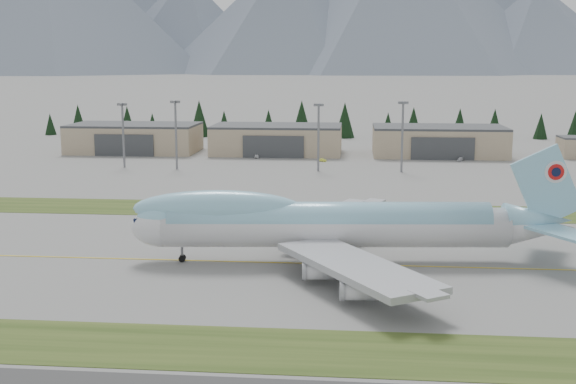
# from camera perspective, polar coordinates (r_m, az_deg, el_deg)

# --- Properties ---
(ground) EXTENTS (7000.00, 7000.00, 0.00)m
(ground) POSITION_cam_1_polar(r_m,az_deg,el_deg) (124.80, -1.34, -5.60)
(ground) COLOR slate
(ground) RESTS_ON ground
(grass_strip_near) EXTENTS (400.00, 14.00, 0.08)m
(grass_strip_near) POSITION_cam_1_polar(r_m,az_deg,el_deg) (89.19, -4.20, -12.24)
(grass_strip_near) COLOR #2C4117
(grass_strip_near) RESTS_ON ground
(grass_strip_far) EXTENTS (400.00, 18.00, 0.08)m
(grass_strip_far) POSITION_cam_1_polar(r_m,az_deg,el_deg) (168.32, 0.42, -1.44)
(grass_strip_far) COLOR #2C4117
(grass_strip_far) RESTS_ON ground
(taxiway_line_main) EXTENTS (400.00, 0.40, 0.02)m
(taxiway_line_main) POSITION_cam_1_polar(r_m,az_deg,el_deg) (124.80, -1.34, -5.60)
(taxiway_line_main) COLOR gold
(taxiway_line_main) RESTS_ON ground
(boeing_747_freighter) EXTENTS (78.10, 67.17, 20.56)m
(boeing_747_freighter) POSITION_cam_1_polar(r_m,az_deg,el_deg) (123.87, 3.36, -2.50)
(boeing_747_freighter) COLOR silver
(boeing_747_freighter) RESTS_ON ground
(hangar_left) EXTENTS (48.00, 26.60, 10.80)m
(hangar_left) POSITION_cam_1_polar(r_m,az_deg,el_deg) (283.38, -12.02, 4.21)
(hangar_left) COLOR tan
(hangar_left) RESTS_ON ground
(hangar_center) EXTENTS (48.00, 26.60, 10.80)m
(hangar_center) POSITION_cam_1_polar(r_m,az_deg,el_deg) (272.21, -0.86, 4.19)
(hangar_center) COLOR tan
(hangar_center) RESTS_ON ground
(hangar_right) EXTENTS (48.00, 26.60, 10.80)m
(hangar_right) POSITION_cam_1_polar(r_m,az_deg,el_deg) (272.45, 11.82, 3.98)
(hangar_right) COLOR tan
(hangar_right) RESTS_ON ground
(floodlight_masts) EXTENTS (166.88, 5.45, 24.16)m
(floodlight_masts) POSITION_cam_1_polar(r_m,az_deg,el_deg) (227.42, 3.65, 5.54)
(floodlight_masts) COLOR slate
(floodlight_masts) RESTS_ON ground
(service_vehicle_a) EXTENTS (1.89, 3.93, 1.29)m
(service_vehicle_a) POSITION_cam_1_polar(r_m,az_deg,el_deg) (259.85, -2.50, 2.70)
(service_vehicle_a) COLOR white
(service_vehicle_a) RESTS_ON ground
(service_vehicle_b) EXTENTS (3.35, 2.61, 1.06)m
(service_vehicle_b) POSITION_cam_1_polar(r_m,az_deg,el_deg) (250.78, 2.71, 2.42)
(service_vehicle_b) COLOR #CFD836
(service_vehicle_b) RESTS_ON ground
(service_vehicle_c) EXTENTS (2.96, 4.59, 1.24)m
(service_vehicle_c) POSITION_cam_1_polar(r_m,az_deg,el_deg) (258.86, 13.45, 2.40)
(service_vehicle_c) COLOR silver
(service_vehicle_c) RESTS_ON ground
(conifer_belt) EXTENTS (266.18, 12.59, 16.92)m
(conifer_belt) POSITION_cam_1_polar(r_m,az_deg,el_deg) (330.98, 3.42, 5.57)
(conifer_belt) COLOR black
(conifer_belt) RESTS_ON ground
(mountain_ridge_front) EXTENTS (4313.51, 1242.70, 492.64)m
(mountain_ridge_front) POSITION_cam_1_polar(r_m,az_deg,el_deg) (2341.54, 1.18, 14.87)
(mountain_ridge_front) COLOR #444B5B
(mountain_ridge_front) RESTS_ON ground
(mountain_ridge_rear) EXTENTS (4406.29, 995.58, 497.79)m
(mountain_ridge_rear) POSITION_cam_1_polar(r_m,az_deg,el_deg) (3030.49, 8.28, 14.21)
(mountain_ridge_rear) COLOR #444B5B
(mountain_ridge_rear) RESTS_ON ground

